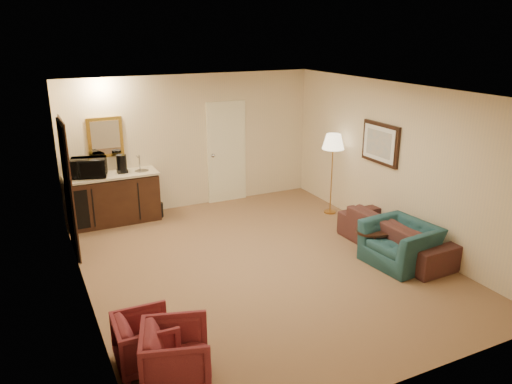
% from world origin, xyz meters
% --- Properties ---
extents(ground, '(6.00, 6.00, 0.00)m').
position_xyz_m(ground, '(0.00, 0.00, 0.00)').
color(ground, '#956F4B').
rests_on(ground, ground).
extents(room_walls, '(5.02, 6.01, 2.61)m').
position_xyz_m(room_walls, '(-0.10, 0.77, 1.72)').
color(room_walls, beige).
rests_on(room_walls, ground).
extents(wetbar_cabinet, '(1.64, 0.58, 0.92)m').
position_xyz_m(wetbar_cabinet, '(-1.65, 2.72, 0.46)').
color(wetbar_cabinet, '#321C10').
rests_on(wetbar_cabinet, ground).
extents(sofa, '(0.66, 2.06, 0.80)m').
position_xyz_m(sofa, '(2.15, -0.53, 0.40)').
color(sofa, black).
rests_on(sofa, ground).
extents(teal_armchair, '(0.74, 1.05, 0.87)m').
position_xyz_m(teal_armchair, '(1.90, -0.90, 0.43)').
color(teal_armchair, '#1E454D').
rests_on(teal_armchair, ground).
extents(rose_chair_near, '(0.79, 0.82, 0.69)m').
position_xyz_m(rose_chair_near, '(-1.94, -2.00, 0.34)').
color(rose_chair_near, maroon).
rests_on(rose_chair_near, ground).
extents(rose_chair_far, '(0.59, 0.63, 0.63)m').
position_xyz_m(rose_chair_far, '(-2.15, -1.60, 0.31)').
color(rose_chair_far, maroon).
rests_on(rose_chair_far, ground).
extents(coffee_table, '(0.86, 0.65, 0.46)m').
position_xyz_m(coffee_table, '(1.80, -0.52, 0.23)').
color(coffee_table, black).
rests_on(coffee_table, ground).
extents(floor_lamp, '(0.44, 0.44, 1.56)m').
position_xyz_m(floor_lamp, '(2.20, 1.40, 0.78)').
color(floor_lamp, '#AC7939').
rests_on(floor_lamp, ground).
extents(waste_bin, '(0.27, 0.27, 0.27)m').
position_xyz_m(waste_bin, '(-0.87, 2.65, 0.14)').
color(waste_bin, black).
rests_on(waste_bin, ground).
extents(microwave, '(0.66, 0.47, 0.41)m').
position_xyz_m(microwave, '(-2.02, 2.73, 1.12)').
color(microwave, black).
rests_on(microwave, wetbar_cabinet).
extents(coffee_maker, '(0.22, 0.22, 0.33)m').
position_xyz_m(coffee_maker, '(-1.44, 2.74, 1.09)').
color(coffee_maker, black).
rests_on(coffee_maker, wetbar_cabinet).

